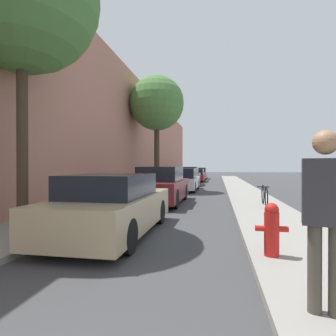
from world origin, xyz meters
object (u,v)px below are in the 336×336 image
object	(u,v)px
parked_car_grey	(189,176)
parked_car_red	(195,176)
parked_car_champagne	(113,206)
fire_hydrant	(272,229)
pedestrian	(325,208)
bicycle	(265,195)
parked_car_silver	(200,174)
street_tree_far	(157,104)
parked_car_white	(183,180)
parked_car_maroon	(162,186)

from	to	relation	value
parked_car_grey	parked_car_red	bearing A→B (deg)	88.45
parked_car_champagne	fire_hydrant	world-z (taller)	parked_car_champagne
fire_hydrant	pedestrian	distance (m)	1.84
parked_car_red	bicycle	bearing A→B (deg)	-77.39
parked_car_red	parked_car_grey	bearing A→B (deg)	-91.55
parked_car_champagne	parked_car_silver	bearing A→B (deg)	89.75
street_tree_far	parked_car_champagne	bearing A→B (deg)	-82.64
parked_car_grey	pedestrian	size ratio (longest dim) A/B	2.60
parked_car_silver	fire_hydrant	distance (m)	29.25
parked_car_red	bicycle	xyz separation A→B (m)	(3.89, -17.40, -0.13)
parked_car_white	parked_car_silver	bearing A→B (deg)	90.09
parked_car_champagne	pedestrian	bearing A→B (deg)	-42.34
pedestrian	bicycle	distance (m)	7.66
parked_car_champagne	bicycle	bearing A→B (deg)	48.78
parked_car_maroon	pedestrian	distance (m)	9.00
street_tree_far	bicycle	world-z (taller)	street_tree_far
fire_hydrant	pedestrian	size ratio (longest dim) A/B	0.48
parked_car_white	parked_car_grey	size ratio (longest dim) A/B	1.00
parked_car_silver	bicycle	world-z (taller)	parked_car_silver
parked_car_silver	fire_hydrant	world-z (taller)	parked_car_silver
parked_car_red	fire_hydrant	xyz separation A→B (m)	(3.07, -23.28, -0.06)
parked_car_red	pedestrian	size ratio (longest dim) A/B	2.48
parked_car_champagne	parked_car_maroon	world-z (taller)	parked_car_maroon
fire_hydrant	pedestrian	xyz separation A→B (m)	(0.17, -1.73, 0.58)
parked_car_silver	pedestrian	bearing A→B (deg)	-84.02
parked_car_silver	parked_car_white	bearing A→B (deg)	-89.91
parked_car_silver	street_tree_far	world-z (taller)	street_tree_far
pedestrian	bicycle	bearing A→B (deg)	-81.52
parked_car_white	fire_hydrant	bearing A→B (deg)	-76.73
parked_car_red	bicycle	world-z (taller)	parked_car_red
parked_car_white	street_tree_far	size ratio (longest dim) A/B	0.66
parked_car_champagne	street_tree_far	bearing A→B (deg)	97.36
parked_car_white	parked_car_grey	xyz separation A→B (m)	(-0.19, 5.29, 0.04)
parked_car_grey	bicycle	bearing A→B (deg)	-71.77
parked_car_white	pedestrian	world-z (taller)	pedestrian
parked_car_red	street_tree_far	size ratio (longest dim) A/B	0.62
parked_car_champagne	street_tree_far	size ratio (longest dim) A/B	0.61
parked_car_white	parked_car_red	world-z (taller)	parked_car_white
fire_hydrant	parked_car_grey	bearing A→B (deg)	100.06
bicycle	parked_car_grey	bearing A→B (deg)	110.69
street_tree_far	fire_hydrant	world-z (taller)	street_tree_far
parked_car_maroon	parked_car_red	xyz separation A→B (m)	(0.06, 16.65, -0.11)
parked_car_grey	street_tree_far	bearing A→B (deg)	-102.83
parked_car_white	parked_car_red	bearing A→B (deg)	90.26
fire_hydrant	bicycle	bearing A→B (deg)	82.07
parked_car_red	street_tree_far	distance (m)	12.21
parked_car_white	fire_hydrant	size ratio (longest dim) A/B	5.49
parked_car_champagne	parked_car_red	xyz separation A→B (m)	(0.10, 21.96, -0.04)
parked_car_grey	parked_car_silver	bearing A→B (deg)	89.15
street_tree_far	bicycle	distance (m)	9.63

